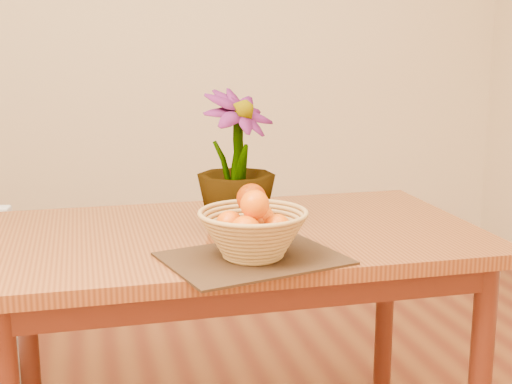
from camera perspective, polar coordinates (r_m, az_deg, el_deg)
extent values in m
cube|color=beige|center=(3.91, -7.90, 13.01)|extent=(4.00, 0.02, 2.70)
cube|color=brown|center=(2.06, -1.59, -3.63)|extent=(1.40, 0.80, 0.04)
cube|color=#481C11|center=(2.08, -1.58, -5.22)|extent=(1.28, 0.68, 0.08)
cylinder|color=#481C11|center=(2.14, 17.46, -14.38)|extent=(0.06, 0.06, 0.71)
cylinder|color=#481C11|center=(2.45, -17.78, -10.86)|extent=(0.06, 0.06, 0.71)
cylinder|color=#481C11|center=(2.66, 10.28, -8.63)|extent=(0.06, 0.06, 0.71)
cube|color=#332112|center=(1.79, -0.23, -5.34)|extent=(0.49, 0.41, 0.01)
cylinder|color=tan|center=(1.79, -0.23, -5.12)|extent=(0.14, 0.14, 0.01)
sphere|color=#F85E04|center=(1.77, -0.23, -2.83)|extent=(0.06, 0.06, 0.06)
sphere|color=#F85E04|center=(1.82, 0.34, -2.15)|extent=(0.07, 0.07, 0.07)
sphere|color=#F85E04|center=(1.78, -2.14, -2.58)|extent=(0.07, 0.07, 0.07)
sphere|color=#F85E04|center=(1.71, -0.84, -3.14)|extent=(0.07, 0.07, 0.07)
sphere|color=#F85E04|center=(1.75, 1.71, -2.88)|extent=(0.07, 0.07, 0.07)
sphere|color=#F85E04|center=(1.78, -0.37, -0.51)|extent=(0.07, 0.07, 0.07)
sphere|color=#F85E04|center=(1.72, -0.10, -1.01)|extent=(0.07, 0.07, 0.07)
sphere|color=#F85E04|center=(1.78, -0.37, -0.51)|extent=(0.07, 0.07, 0.07)
imported|color=#1D4614|center=(2.03, -1.61, 2.52)|extent=(0.31, 0.31, 0.40)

